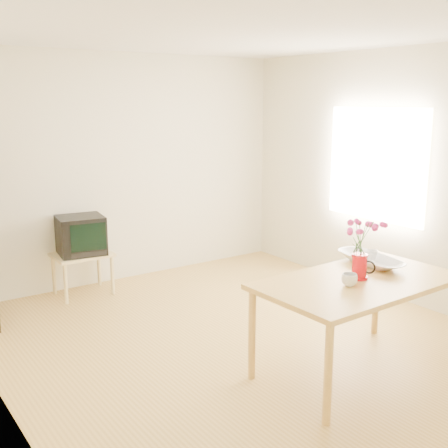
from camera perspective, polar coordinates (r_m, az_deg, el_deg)
room at (r=4.70m, az=2.36°, el=3.00°), size 4.50×4.50×4.50m
table at (r=4.40m, az=13.49°, el=-6.39°), size 1.58×0.93×0.75m
tv_stand at (r=6.25m, az=-14.21°, el=-3.57°), size 0.60×0.45×0.46m
pitcher at (r=4.37m, az=13.57°, el=-4.31°), size 0.13×0.20×0.20m
flowers at (r=4.30m, az=13.76°, el=-1.07°), size 0.22×0.22×0.32m
mug at (r=4.20m, az=12.63°, el=-5.56°), size 0.16×0.16×0.09m
bowl at (r=4.74m, az=14.75°, el=-1.64°), size 0.49×0.49×0.41m
teacup_a at (r=4.72m, az=14.41°, el=-2.21°), size 0.09×0.09×0.06m
teacup_b at (r=4.79m, az=14.90°, el=-1.97°), size 0.08×0.08×0.07m
television at (r=6.19m, az=-14.39°, el=-1.03°), size 0.53×0.50×0.41m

